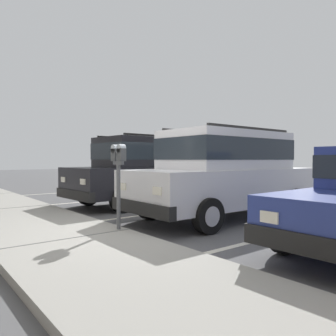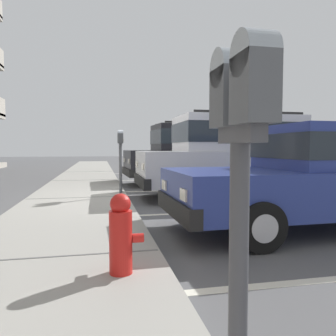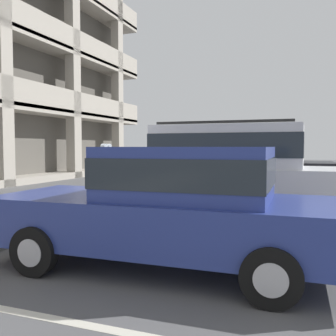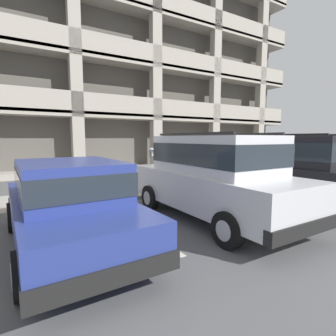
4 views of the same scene
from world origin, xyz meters
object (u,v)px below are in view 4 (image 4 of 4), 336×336
at_px(red_sedan, 69,202).
at_px(dark_hatchback, 290,166).
at_px(parking_meter_near, 155,159).
at_px(silver_suv, 213,174).
at_px(parking_garage, 57,53).

xyz_separation_m(red_sedan, dark_hatchback, (6.29, 0.05, 0.27)).
bearing_deg(red_sedan, dark_hatchback, -0.74).
bearing_deg(dark_hatchback, parking_meter_near, 135.56).
relative_size(silver_suv, red_sedan, 1.06).
bearing_deg(parking_garage, parking_meter_near, -85.12).
distance_m(silver_suv, red_sedan, 3.26).
relative_size(silver_suv, parking_garage, 0.15).
relative_size(parking_meter_near, parking_garage, 0.05).
xyz_separation_m(silver_suv, parking_garage, (-1.03, 14.51, 6.45)).
xyz_separation_m(silver_suv, red_sedan, (-3.24, 0.01, -0.27)).
xyz_separation_m(dark_hatchback, parking_meter_near, (-3.08, 2.75, 0.14)).
xyz_separation_m(red_sedan, parking_meter_near, (3.21, 2.80, 0.41)).
bearing_deg(silver_suv, parking_garage, 93.88).
height_order(silver_suv, parking_meter_near, silver_suv).
bearing_deg(dark_hatchback, silver_suv, 178.62).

